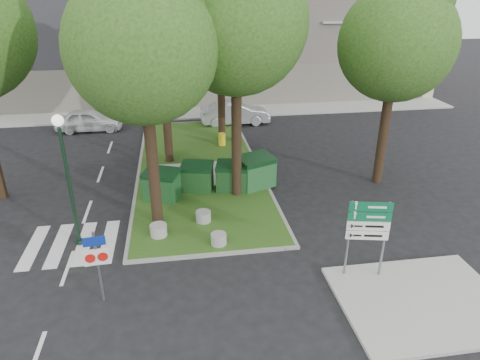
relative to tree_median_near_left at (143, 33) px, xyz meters
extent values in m
plane|color=black|center=(1.41, -2.56, -7.32)|extent=(120.00, 120.00, 0.00)
cube|color=#214A15|center=(1.91, 5.44, -7.26)|extent=(6.00, 16.00, 0.12)
cube|color=gray|center=(1.91, 5.44, -7.27)|extent=(6.30, 16.30, 0.10)
cube|color=#999993|center=(7.91, -6.06, -7.26)|extent=(5.00, 4.00, 0.12)
cube|color=#999993|center=(1.41, 15.94, -7.26)|extent=(42.00, 3.00, 0.12)
cube|color=silver|center=(-2.34, -1.06, -7.31)|extent=(5.00, 3.00, 0.01)
cylinder|color=black|center=(-0.09, -0.06, -4.24)|extent=(0.44, 0.44, 6.16)
sphere|color=#214913|center=(-0.09, -0.06, -0.50)|extent=(5.20, 5.20, 5.20)
cylinder|color=black|center=(3.41, 1.94, -3.96)|extent=(0.44, 0.44, 6.72)
sphere|color=#214913|center=(3.41, 1.94, 0.12)|extent=(5.60, 5.60, 5.60)
cylinder|color=black|center=(0.41, 6.44, -4.38)|extent=(0.44, 0.44, 5.88)
sphere|color=#214913|center=(0.41, 6.44, -0.81)|extent=(4.80, 4.80, 4.80)
cylinder|color=black|center=(3.61, 9.44, -3.82)|extent=(0.44, 0.44, 7.00)
sphere|color=#214913|center=(3.61, 9.44, 0.43)|extent=(5.80, 5.80, 5.80)
cylinder|color=black|center=(10.41, 2.44, -4.38)|extent=(0.44, 0.44, 5.88)
sphere|color=#214913|center=(10.41, 2.44, -0.81)|extent=(5.00, 5.00, 5.00)
sphere|color=#214913|center=(10.71, 2.64, 0.87)|extent=(3.75, 3.75, 3.75)
cube|color=#103D16|center=(0.08, 1.95, -6.63)|extent=(1.71, 1.47, 1.13)
cube|color=black|center=(0.08, 1.95, -5.97)|extent=(1.79, 1.55, 0.33)
cube|color=#103711|center=(1.68, 2.63, -6.66)|extent=(1.56, 1.24, 1.08)
cube|color=black|center=(1.68, 2.63, -6.03)|extent=(1.63, 1.32, 0.31)
cube|color=black|center=(3.28, 2.41, -6.65)|extent=(1.59, 1.27, 1.10)
cube|color=black|center=(3.28, 2.41, -6.01)|extent=(1.66, 1.35, 0.32)
cube|color=#16481E|center=(4.41, 2.60, -6.57)|extent=(1.90, 1.62, 1.26)
cube|color=black|center=(4.41, 2.60, -5.83)|extent=(1.98, 1.72, 0.36)
cylinder|color=#999994|center=(-0.03, -1.14, -6.97)|extent=(0.64, 0.64, 0.45)
cylinder|color=gray|center=(2.15, -2.06, -6.99)|extent=(0.58, 0.58, 0.41)
cylinder|color=gray|center=(1.73, -0.32, -6.98)|extent=(0.60, 0.60, 0.43)
cylinder|color=yellow|center=(3.49, 8.47, -6.83)|extent=(0.42, 0.42, 0.73)
cylinder|color=black|center=(-2.93, -1.08, -5.08)|extent=(0.13, 0.13, 4.48)
cylinder|color=black|center=(-2.93, -1.08, -7.23)|extent=(0.27, 0.27, 0.18)
sphere|color=white|center=(-2.93, -1.08, -2.57)|extent=(0.39, 0.39, 0.39)
cylinder|color=slate|center=(-1.64, -4.46, -6.10)|extent=(0.09, 0.09, 2.43)
cube|color=navy|center=(-1.64, -4.46, -5.18)|extent=(0.63, 0.10, 0.29)
cube|color=white|center=(-1.64, -4.46, -5.71)|extent=(0.73, 0.11, 0.53)
cylinder|color=red|center=(-1.82, -4.46, -5.71)|extent=(0.29, 0.06, 0.29)
cylinder|color=red|center=(-1.47, -4.46, -5.71)|extent=(0.29, 0.06, 0.29)
cylinder|color=slate|center=(6.05, -4.44, -5.86)|extent=(0.10, 0.10, 2.66)
cylinder|color=slate|center=(7.15, -4.68, -5.86)|extent=(0.10, 0.10, 2.66)
cube|color=#0B5934|center=(6.60, -4.56, -4.69)|extent=(1.31, 0.32, 0.31)
cube|color=#0B5934|center=(6.60, -4.56, -5.02)|extent=(1.31, 0.32, 0.31)
cube|color=white|center=(6.60, -4.56, -5.36)|extent=(1.31, 0.32, 0.31)
cube|color=white|center=(6.60, -4.56, -5.70)|extent=(1.31, 0.32, 0.31)
imported|color=silver|center=(-4.75, 12.94, -6.60)|extent=(4.25, 1.74, 1.44)
imported|color=#A9ACB1|center=(4.91, 12.94, -6.55)|extent=(4.71, 1.75, 1.54)
camera|label=1|loc=(0.89, -15.32, 1.47)|focal=32.00mm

